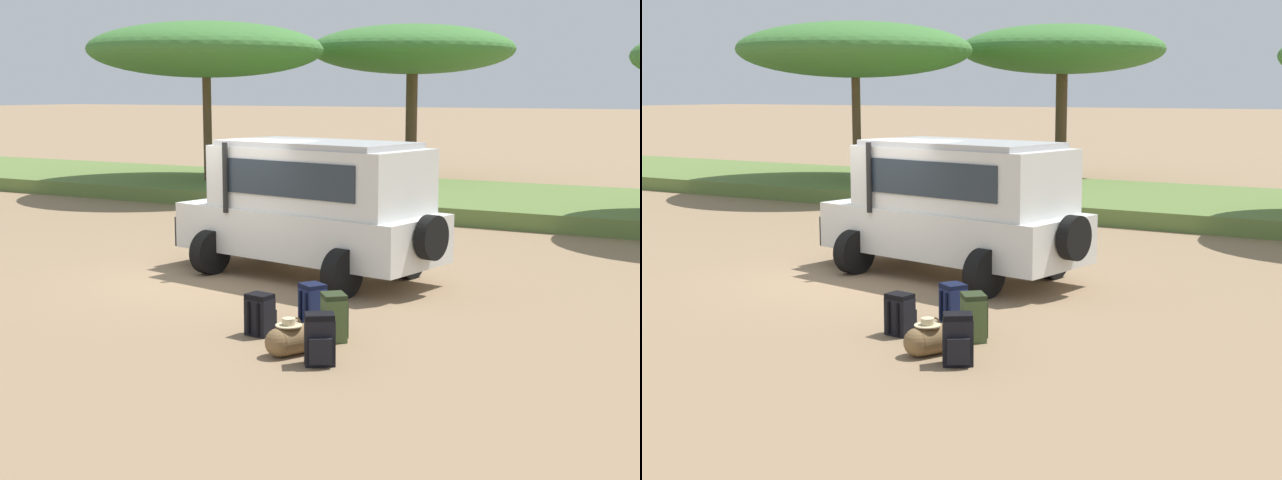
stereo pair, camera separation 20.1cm
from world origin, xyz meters
The scene contains 10 objects.
ground_plane centered at (0.00, 0.00, 0.00)m, with size 320.00×320.00×0.00m, color #8C7051.
grass_bank centered at (0.00, 11.46, 0.22)m, with size 120.00×7.00×0.44m.
safari_vehicle centered at (1.26, 0.98, 1.29)m, with size 5.47×3.26×2.44m.
backpack_beside_front_wheel centered at (2.87, -1.84, 0.28)m, with size 0.45×0.47×0.58m.
backpack_cluster_center centered at (3.56, -2.51, 0.31)m, with size 0.50×0.50×0.64m.
backpack_near_rear_wheel centered at (3.93, -3.54, 0.31)m, with size 0.46×0.46×0.64m.
backpack_outermost centered at (2.56, -2.76, 0.28)m, with size 0.39×0.40×0.58m.
duffel_bag_low_black_case centered at (3.43, -3.28, 0.19)m, with size 0.58×0.81×0.48m.
acacia_tree_far_left centered at (-8.27, 10.80, 4.59)m, with size 7.56×7.38×5.47m.
acacia_tree_left_mid centered at (-4.15, 17.77, 4.78)m, with size 7.37×7.73×5.68m.
Camera 2 is at (9.23, -12.58, 3.30)m, focal length 50.00 mm.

